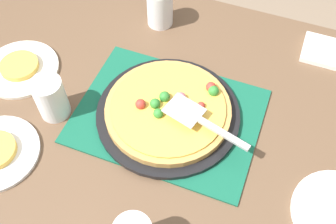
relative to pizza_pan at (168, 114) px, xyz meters
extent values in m
plane|color=#84705B|center=(0.00, 0.00, -0.76)|extent=(8.00, 8.00, 0.00)
cube|color=brown|center=(0.00, 0.00, -0.03)|extent=(1.40, 1.00, 0.03)
cube|color=brown|center=(0.64, -0.44, -0.40)|extent=(0.07, 0.07, 0.72)
cube|color=#145B42|center=(0.00, 0.00, -0.01)|extent=(0.48, 0.36, 0.01)
cylinder|color=black|center=(0.00, 0.00, 0.00)|extent=(0.38, 0.38, 0.01)
cylinder|color=tan|center=(0.00, 0.00, 0.02)|extent=(0.33, 0.33, 0.02)
cylinder|color=#EAB747|center=(0.00, 0.00, 0.03)|extent=(0.30, 0.30, 0.01)
sphere|color=#B76675|center=(-0.02, -0.04, 0.04)|extent=(0.03, 0.03, 0.03)
sphere|color=#E5CC7F|center=(-0.04, -0.01, 0.04)|extent=(0.02, 0.02, 0.02)
sphere|color=#338433|center=(0.02, -0.02, 0.04)|extent=(0.03, 0.03, 0.03)
sphere|color=#338433|center=(-0.10, -0.08, 0.04)|extent=(0.03, 0.03, 0.03)
sphere|color=red|center=(-0.09, -0.09, 0.04)|extent=(0.03, 0.03, 0.03)
sphere|color=red|center=(-0.08, -0.03, 0.04)|extent=(0.02, 0.02, 0.02)
sphere|color=#338433|center=(0.03, 0.01, 0.04)|extent=(0.03, 0.03, 0.03)
sphere|color=red|center=(-0.02, -0.01, 0.04)|extent=(0.02, 0.02, 0.02)
sphere|color=red|center=(0.07, 0.02, 0.04)|extent=(0.03, 0.03, 0.03)
sphere|color=#338433|center=(0.01, 0.03, 0.04)|extent=(0.03, 0.03, 0.03)
cylinder|color=white|center=(0.46, 0.00, -0.01)|extent=(0.22, 0.22, 0.01)
cylinder|color=#EAB747|center=(0.46, 0.00, 0.01)|extent=(0.11, 0.11, 0.02)
cylinder|color=white|center=(0.15, -0.33, 0.05)|extent=(0.08, 0.08, 0.12)
cylinder|color=white|center=(0.29, 0.09, 0.05)|extent=(0.08, 0.08, 0.12)
cube|color=silver|center=(-0.05, 0.01, 0.06)|extent=(0.11, 0.09, 0.00)
cube|color=#B2B2B7|center=(-0.16, 0.04, 0.06)|extent=(0.14, 0.05, 0.01)
cube|color=white|center=(-0.35, -0.38, -0.01)|extent=(0.12, 0.12, 0.02)
camera|label=1|loc=(-0.21, 0.55, 0.85)|focal=41.96mm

